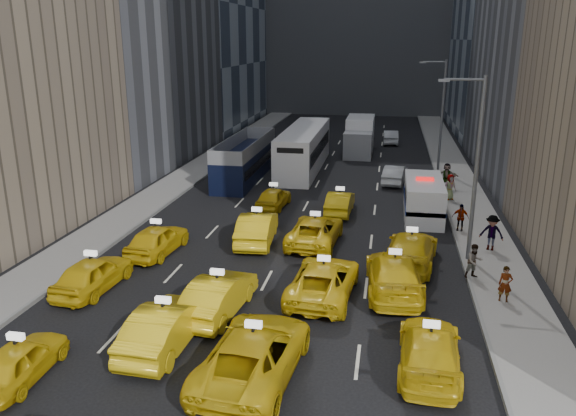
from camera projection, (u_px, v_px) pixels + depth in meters
name	position (u px, v px, depth m)	size (l,w,h in m)	color
ground	(214.00, 381.00, 18.06)	(160.00, 160.00, 0.00)	black
sidewalk_west	(181.00, 180.00, 43.37)	(3.00, 90.00, 0.15)	gray
sidewalk_east	(462.00, 193.00, 39.79)	(3.00, 90.00, 0.15)	gray
curb_west	(199.00, 181.00, 43.11)	(0.15, 90.00, 0.18)	slate
curb_east	(441.00, 192.00, 40.03)	(0.15, 90.00, 0.18)	slate
streetlight_near	(474.00, 164.00, 26.36)	(2.15, 0.22, 9.00)	#595B60
streetlight_far	(441.00, 112.00, 45.20)	(2.15, 0.22, 9.00)	#595B60
taxi_4	(20.00, 361.00, 17.99)	(1.57, 3.90, 1.33)	gold
taxi_5	(165.00, 326.00, 19.88)	(1.71, 4.90, 1.61)	gold
taxi_6	(254.00, 353.00, 18.13)	(2.75, 5.97, 1.66)	gold
taxi_7	(430.00, 350.00, 18.56)	(2.01, 4.94, 1.43)	gold
taxi_8	(93.00, 274.00, 24.38)	(1.79, 4.45, 1.52)	gold
taxi_9	(218.00, 295.00, 22.30)	(1.68, 4.81, 1.59)	gold
taxi_10	(323.00, 280.00, 23.82)	(2.52, 5.47, 1.52)	gold
taxi_11	(394.00, 274.00, 24.21)	(2.32, 5.70, 1.65)	gold
taxi_12	(157.00, 240.00, 28.55)	(1.81, 4.49, 1.53)	gold
taxi_13	(257.00, 228.00, 30.14)	(1.74, 5.00, 1.65)	gold
taxi_14	(315.00, 231.00, 29.95)	(2.45, 5.32, 1.48)	gold
taxi_15	(411.00, 250.00, 27.05)	(2.28, 5.61, 1.63)	gold
taxi_16	(274.00, 198.00, 36.42)	(1.59, 3.95, 1.34)	gold
taxi_17	(340.00, 203.00, 35.23)	(1.47, 4.23, 1.39)	gold
nypd_van	(423.00, 199.00, 34.38)	(2.95, 6.04, 2.49)	silver
double_decker	(245.00, 159.00, 43.71)	(2.75, 10.99, 3.18)	black
city_bus	(304.00, 149.00, 46.94)	(4.44, 13.61, 3.45)	silver
box_truck	(360.00, 136.00, 53.37)	(2.70, 7.42, 3.37)	white
misc_car_0	(395.00, 174.00, 42.49)	(1.49, 4.28, 1.41)	#B3B7BB
misc_car_1	(262.00, 141.00, 55.82)	(2.65, 5.74, 1.60)	black
misc_car_2	(358.00, 132.00, 61.33)	(2.05, 5.03, 1.46)	gray
misc_car_3	(318.00, 136.00, 59.43)	(1.62, 4.03, 1.37)	black
misc_car_4	(391.00, 137.00, 58.65)	(1.48, 4.24, 1.40)	#ACAFB4
pedestrian_0	(505.00, 284.00, 23.03)	(0.56, 0.36, 1.52)	gray
pedestrian_1	(474.00, 261.00, 25.31)	(0.78, 0.43, 1.60)	gray
pedestrian_2	(492.00, 233.00, 28.62)	(1.20, 0.50, 1.86)	gray
pedestrian_3	(460.00, 217.00, 31.60)	(0.91, 0.41, 1.55)	gray
pedestrian_4	(450.00, 187.00, 37.70)	(0.84, 0.46, 1.73)	gray
pedestrian_5	(446.00, 176.00, 40.56)	(1.69, 0.49, 1.82)	gray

